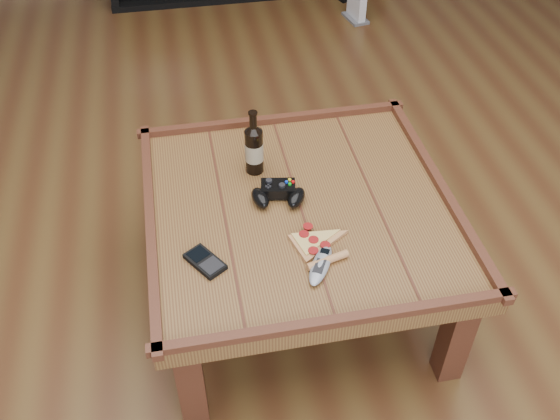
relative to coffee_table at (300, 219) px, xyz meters
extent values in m
plane|color=#4E2C16|center=(0.00, 0.00, -0.39)|extent=(6.00, 6.00, 0.00)
cube|color=#553018|center=(0.00, 0.00, 0.03)|extent=(1.00, 1.00, 0.06)
cube|color=#3B1A0F|center=(-0.42, -0.42, -0.20)|extent=(0.08, 0.08, 0.39)
cube|color=#3B1A0F|center=(0.42, -0.42, -0.20)|extent=(0.08, 0.08, 0.39)
cube|color=#3B1A0F|center=(-0.42, 0.42, -0.20)|extent=(0.08, 0.08, 0.39)
cube|color=#3B1A0F|center=(0.42, 0.42, -0.20)|extent=(0.08, 0.08, 0.39)
cube|color=#3B1A0F|center=(0.00, 0.48, 0.07)|extent=(1.03, 0.03, 0.03)
cube|color=#3B1A0F|center=(0.00, -0.48, 0.07)|extent=(1.03, 0.03, 0.03)
cube|color=#3B1A0F|center=(0.48, 0.00, 0.07)|extent=(0.03, 1.03, 0.03)
cube|color=#3B1A0F|center=(-0.48, 0.00, 0.07)|extent=(0.03, 1.03, 0.03)
cylinder|color=black|center=(-0.12, 0.21, 0.14)|extent=(0.06, 0.06, 0.17)
cone|color=black|center=(-0.12, 0.21, 0.24)|extent=(0.06, 0.06, 0.03)
cylinder|color=black|center=(-0.12, 0.21, 0.27)|extent=(0.03, 0.03, 0.06)
cylinder|color=black|center=(-0.12, 0.21, 0.30)|extent=(0.03, 0.03, 0.01)
cylinder|color=tan|center=(-0.12, 0.21, 0.14)|extent=(0.06, 0.06, 0.07)
cube|color=black|center=(-0.06, 0.07, 0.09)|extent=(0.12, 0.09, 0.04)
ellipsoid|color=black|center=(-0.13, 0.04, 0.08)|extent=(0.07, 0.10, 0.04)
ellipsoid|color=black|center=(-0.01, 0.02, 0.08)|extent=(0.09, 0.11, 0.04)
cylinder|color=black|center=(-0.09, 0.08, 0.11)|extent=(0.02, 0.02, 0.01)
cylinder|color=black|center=(-0.05, 0.05, 0.11)|extent=(0.02, 0.02, 0.01)
cylinder|color=yellow|center=(-0.02, 0.08, 0.11)|extent=(0.01, 0.01, 0.01)
cylinder|color=red|center=(-0.01, 0.07, 0.11)|extent=(0.01, 0.01, 0.01)
cylinder|color=#0C33CC|center=(-0.03, 0.07, 0.11)|extent=(0.01, 0.01, 0.01)
cylinder|color=#0C9919|center=(-0.02, 0.06, 0.11)|extent=(0.01, 0.01, 0.01)
cylinder|color=tan|center=(0.03, -0.26, 0.07)|extent=(0.14, 0.06, 0.02)
cylinder|color=maroon|center=(-0.01, -0.22, 0.08)|extent=(0.03, 0.03, 0.00)
cylinder|color=maroon|center=(0.03, -0.21, 0.08)|extent=(0.03, 0.03, 0.00)
cylinder|color=maroon|center=(0.00, -0.18, 0.08)|extent=(0.03, 0.03, 0.00)
cylinder|color=maroon|center=(-0.02, -0.15, 0.08)|extent=(0.03, 0.03, 0.00)
cylinder|color=maroon|center=(0.00, -0.12, 0.08)|extent=(0.03, 0.03, 0.00)
cube|color=black|center=(-0.33, -0.20, 0.07)|extent=(0.13, 0.15, 0.02)
cube|color=black|center=(-0.35, -0.17, 0.08)|extent=(0.07, 0.07, 0.00)
cube|color=black|center=(-0.31, -0.22, 0.08)|extent=(0.08, 0.08, 0.00)
ellipsoid|color=gray|center=(0.00, -0.28, 0.07)|extent=(0.13, 0.18, 0.02)
cube|color=black|center=(0.03, -0.24, 0.08)|extent=(0.03, 0.03, 0.00)
cube|color=black|center=(0.00, -0.29, 0.08)|extent=(0.05, 0.06, 0.00)
cube|color=slate|center=(0.84, 2.15, -0.38)|extent=(0.14, 0.21, 0.02)
cube|color=white|center=(0.84, 2.15, -0.26)|extent=(0.08, 0.18, 0.23)
camera|label=1|loc=(-0.35, -1.47, 1.44)|focal=40.00mm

